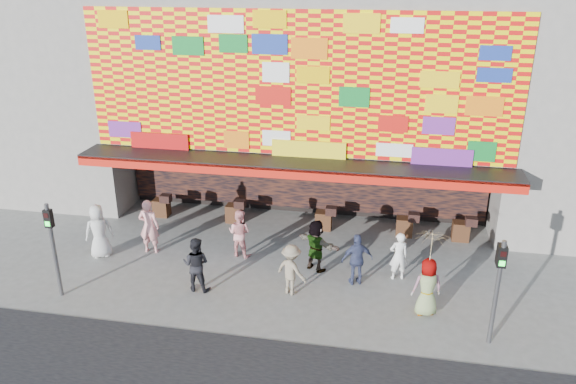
{
  "coord_description": "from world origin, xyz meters",
  "views": [
    {
      "loc": [
        3.27,
        -14.59,
        9.22
      ],
      "look_at": [
        0.12,
        2.0,
        2.46
      ],
      "focal_mm": 35.0,
      "sensor_mm": 36.0,
      "label": 1
    }
  ],
  "objects_px": {
    "ped_a": "(99,231)",
    "ped_c": "(196,264)",
    "ped_d": "(291,270)",
    "ped_b": "(149,226)",
    "ped_e": "(357,259)",
    "ped_i": "(240,233)",
    "ped_f": "(316,245)",
    "ped_h": "(399,256)",
    "signal_right": "(498,281)",
    "ped_g": "(427,287)",
    "signal_left": "(52,240)",
    "parasol": "(431,247)"
  },
  "relations": [
    {
      "from": "ped_e",
      "to": "signal_left",
      "type": "bearing_deg",
      "value": -5.18
    },
    {
      "from": "signal_right",
      "to": "ped_a",
      "type": "relative_size",
      "value": 1.59
    },
    {
      "from": "ped_b",
      "to": "ped_i",
      "type": "bearing_deg",
      "value": -176.27
    },
    {
      "from": "parasol",
      "to": "signal_left",
      "type": "bearing_deg",
      "value": -174.38
    },
    {
      "from": "ped_c",
      "to": "ped_h",
      "type": "relative_size",
      "value": 1.08
    },
    {
      "from": "ped_h",
      "to": "ped_e",
      "type": "bearing_deg",
      "value": 7.41
    },
    {
      "from": "signal_left",
      "to": "parasol",
      "type": "height_order",
      "value": "signal_left"
    },
    {
      "from": "signal_right",
      "to": "ped_c",
      "type": "distance_m",
      "value": 8.59
    },
    {
      "from": "ped_h",
      "to": "ped_c",
      "type": "bearing_deg",
      "value": 0.35
    },
    {
      "from": "ped_a",
      "to": "ped_f",
      "type": "distance_m",
      "value": 7.36
    },
    {
      "from": "signal_left",
      "to": "ped_g",
      "type": "distance_m",
      "value": 10.88
    },
    {
      "from": "signal_right",
      "to": "ped_d",
      "type": "bearing_deg",
      "value": 165.86
    },
    {
      "from": "ped_e",
      "to": "ped_h",
      "type": "bearing_deg",
      "value": -176.53
    },
    {
      "from": "ped_a",
      "to": "ped_c",
      "type": "relative_size",
      "value": 1.09
    },
    {
      "from": "ped_e",
      "to": "ped_h",
      "type": "distance_m",
      "value": 1.38
    },
    {
      "from": "ped_d",
      "to": "ped_e",
      "type": "xyz_separation_m",
      "value": [
        1.89,
        0.94,
        0.04
      ]
    },
    {
      "from": "ped_g",
      "to": "ped_h",
      "type": "relative_size",
      "value": 1.08
    },
    {
      "from": "ped_a",
      "to": "ped_i",
      "type": "bearing_deg",
      "value": 159.07
    },
    {
      "from": "ped_f",
      "to": "ped_h",
      "type": "relative_size",
      "value": 1.09
    },
    {
      "from": "ped_b",
      "to": "ped_f",
      "type": "height_order",
      "value": "ped_b"
    },
    {
      "from": "ped_a",
      "to": "ped_g",
      "type": "xyz_separation_m",
      "value": [
        10.78,
        -1.46,
        -0.08
      ]
    },
    {
      "from": "ped_e",
      "to": "ped_i",
      "type": "height_order",
      "value": "ped_e"
    },
    {
      "from": "signal_left",
      "to": "ped_h",
      "type": "distance_m",
      "value": 10.44
    },
    {
      "from": "ped_c",
      "to": "ped_g",
      "type": "relative_size",
      "value": 1.0
    },
    {
      "from": "ped_b",
      "to": "parasol",
      "type": "height_order",
      "value": "parasol"
    },
    {
      "from": "ped_f",
      "to": "parasol",
      "type": "xyz_separation_m",
      "value": [
        3.44,
        -1.92,
        1.26
      ]
    },
    {
      "from": "ped_d",
      "to": "ped_g",
      "type": "xyz_separation_m",
      "value": [
        3.95,
        -0.34,
        0.06
      ]
    },
    {
      "from": "ped_c",
      "to": "ped_h",
      "type": "xyz_separation_m",
      "value": [
        6.04,
        1.8,
        -0.07
      ]
    },
    {
      "from": "ped_d",
      "to": "ped_e",
      "type": "height_order",
      "value": "ped_e"
    },
    {
      "from": "signal_right",
      "to": "signal_left",
      "type": "bearing_deg",
      "value": 180.0
    },
    {
      "from": "signal_left",
      "to": "ped_b",
      "type": "height_order",
      "value": "signal_left"
    },
    {
      "from": "ped_c",
      "to": "ped_d",
      "type": "bearing_deg",
      "value": -171.29
    },
    {
      "from": "signal_right",
      "to": "ped_b",
      "type": "relative_size",
      "value": 1.54
    },
    {
      "from": "signal_right",
      "to": "ped_g",
      "type": "xyz_separation_m",
      "value": [
        -1.62,
        1.06,
        -0.99
      ]
    },
    {
      "from": "ped_c",
      "to": "ped_e",
      "type": "distance_m",
      "value": 4.94
    },
    {
      "from": "signal_right",
      "to": "ped_f",
      "type": "xyz_separation_m",
      "value": [
        -5.06,
        2.98,
        -0.98
      ]
    },
    {
      "from": "ped_d",
      "to": "ped_b",
      "type": "bearing_deg",
      "value": 10.03
    },
    {
      "from": "ped_g",
      "to": "ped_h",
      "type": "height_order",
      "value": "ped_g"
    },
    {
      "from": "ped_g",
      "to": "ped_i",
      "type": "relative_size",
      "value": 1.03
    },
    {
      "from": "signal_right",
      "to": "ped_d",
      "type": "distance_m",
      "value": 5.85
    },
    {
      "from": "ped_e",
      "to": "ped_f",
      "type": "distance_m",
      "value": 1.51
    },
    {
      "from": "signal_right",
      "to": "ped_c",
      "type": "relative_size",
      "value": 1.73
    },
    {
      "from": "signal_right",
      "to": "ped_f",
      "type": "relative_size",
      "value": 1.71
    },
    {
      "from": "ped_b",
      "to": "ped_g",
      "type": "distance_m",
      "value": 9.48
    },
    {
      "from": "ped_c",
      "to": "ped_f",
      "type": "xyz_separation_m",
      "value": [
        3.4,
        1.89,
        0.01
      ]
    },
    {
      "from": "ped_c",
      "to": "ped_i",
      "type": "relative_size",
      "value": 1.03
    },
    {
      "from": "ped_c",
      "to": "ped_i",
      "type": "bearing_deg",
      "value": -103.89
    },
    {
      "from": "ped_e",
      "to": "ped_h",
      "type": "relative_size",
      "value": 1.06
    },
    {
      "from": "ped_e",
      "to": "ped_i",
      "type": "xyz_separation_m",
      "value": [
        -4.07,
        1.14,
        -0.01
      ]
    },
    {
      "from": "ped_d",
      "to": "signal_right",
      "type": "bearing_deg",
      "value": -165.9
    }
  ]
}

